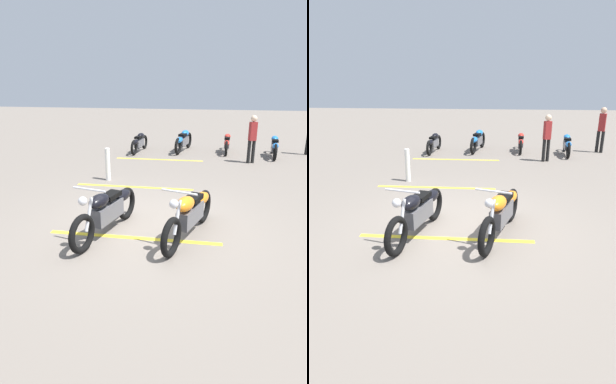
# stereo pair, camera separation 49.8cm
# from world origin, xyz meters

# --- Properties ---
(ground_plane) EXTENTS (60.00, 60.00, 0.00)m
(ground_plane) POSITION_xyz_m (0.00, 0.00, 0.00)
(ground_plane) COLOR slate
(motorcycle_bright_foreground) EXTENTS (2.17, 0.82, 1.04)m
(motorcycle_bright_foreground) POSITION_xyz_m (-0.32, -0.77, 0.46)
(motorcycle_bright_foreground) COLOR black
(motorcycle_bright_foreground) RESTS_ON ground
(motorcycle_dark_foreground) EXTENTS (2.20, 0.72, 1.04)m
(motorcycle_dark_foreground) POSITION_xyz_m (-0.45, 0.75, 0.46)
(motorcycle_dark_foreground) COLOR black
(motorcycle_dark_foreground) RESTS_ON ground
(motorcycle_row_far_left) EXTENTS (2.03, 0.35, 0.76)m
(motorcycle_row_far_left) POSITION_xyz_m (7.09, -3.33, 0.42)
(motorcycle_row_far_left) COLOR black
(motorcycle_row_far_left) RESTS_ON ground
(motorcycle_row_left) EXTENTS (1.93, 0.29, 0.73)m
(motorcycle_row_left) POSITION_xyz_m (7.57, -1.59, 0.40)
(motorcycle_row_left) COLOR black
(motorcycle_row_left) RESTS_ON ground
(motorcycle_row_center) EXTENTS (2.19, 0.53, 0.83)m
(motorcycle_row_center) POSITION_xyz_m (7.51, 0.17, 0.45)
(motorcycle_row_center) COLOR black
(motorcycle_row_center) RESTS_ON ground
(motorcycle_row_right) EXTENTS (1.96, 0.34, 0.74)m
(motorcycle_row_right) POSITION_xyz_m (7.03, 1.91, 0.40)
(motorcycle_row_right) COLOR black
(motorcycle_row_right) RESTS_ON ground
(bystander_near_row) EXTENTS (0.28, 0.31, 1.79)m
(bystander_near_row) POSITION_xyz_m (7.75, -4.74, 1.00)
(bystander_near_row) COLOR black
(bystander_near_row) RESTS_ON ground
(bystander_secondary) EXTENTS (0.25, 0.28, 1.65)m
(bystander_secondary) POSITION_xyz_m (5.91, -2.37, 0.92)
(bystander_secondary) COLOR black
(bystander_secondary) RESTS_ON ground
(bollard_post) EXTENTS (0.14, 0.14, 0.94)m
(bollard_post) POSITION_xyz_m (2.92, 1.86, 0.47)
(bollard_post) COLOR white
(bollard_post) RESTS_ON ground
(parking_stripe_near) EXTENTS (0.19, 3.20, 0.01)m
(parking_stripe_near) POSITION_xyz_m (-0.60, 0.23, 0.00)
(parking_stripe_near) COLOR yellow
(parking_stripe_near) RESTS_ON ground
(parking_stripe_mid) EXTENTS (0.19, 3.20, 0.01)m
(parking_stripe_mid) POSITION_xyz_m (2.40, 0.97, 0.00)
(parking_stripe_mid) COLOR yellow
(parking_stripe_mid) RESTS_ON ground
(parking_stripe_far) EXTENTS (0.19, 3.20, 0.01)m
(parking_stripe_far) POSITION_xyz_m (5.83, 0.87, 0.00)
(parking_stripe_far) COLOR yellow
(parking_stripe_far) RESTS_ON ground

